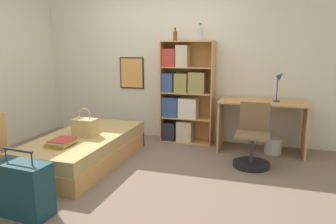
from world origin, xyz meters
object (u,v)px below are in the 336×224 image
at_px(bookcase, 182,95).
at_px(suitcase, 22,189).
at_px(bed, 85,149).
at_px(waste_bin, 273,146).
at_px(handbag, 85,127).
at_px(desk, 262,116).
at_px(desk_lamp, 279,81).
at_px(bottle_green, 175,36).
at_px(desk_chair, 252,147).
at_px(bottle_brown, 200,34).
at_px(book_stack_on_bed, 61,142).

bearing_deg(bookcase, suitcase, -106.42).
relative_size(bed, bookcase, 1.19).
relative_size(bookcase, waste_bin, 6.47).
height_order(bed, handbag, handbag).
bearing_deg(desk, desk_lamp, -1.30).
height_order(bookcase, waste_bin, bookcase).
bearing_deg(handbag, waste_bin, 26.35).
relative_size(suitcase, bottle_green, 3.16).
xyz_separation_m(bed, desk_lamp, (2.50, 1.24, 0.89)).
bearing_deg(waste_bin, desk_chair, -114.33).
height_order(bottle_green, waste_bin, bottle_green).
relative_size(bookcase, bottle_brown, 6.19).
xyz_separation_m(handbag, waste_bin, (2.44, 1.21, -0.40)).
relative_size(suitcase, desk, 0.52).
distance_m(bottle_green, bottle_brown, 0.41).
bearing_deg(bottle_brown, book_stack_on_bed, -124.93).
relative_size(desk_chair, waste_bin, 3.27).
xyz_separation_m(suitcase, bottle_green, (0.69, 2.81, 1.47)).
bearing_deg(bottle_brown, waste_bin, -9.59).
bearing_deg(desk, desk_chair, -97.58).
bearing_deg(suitcase, desk_lamp, 48.94).
bearing_deg(bottle_brown, bed, -133.15).
height_order(desk, desk_chair, desk_chair).
distance_m(bookcase, bottle_green, 0.96).
xyz_separation_m(bed, handbag, (0.04, -0.03, 0.32)).
bearing_deg(handbag, bed, 148.51).
height_order(desk_chair, waste_bin, desk_chair).
distance_m(book_stack_on_bed, desk_lamp, 3.12).
bearing_deg(desk_chair, suitcase, -135.29).
relative_size(book_stack_on_bed, bookcase, 0.21).
relative_size(bed, bottle_brown, 7.36).
bearing_deg(bed, bottle_green, 57.63).
xyz_separation_m(book_stack_on_bed, desk_lamp, (2.52, 1.73, 0.65)).
xyz_separation_m(desk_chair, waste_bin, (0.27, 0.61, -0.15)).
bearing_deg(desk, bottle_green, 173.77).
relative_size(handbag, book_stack_on_bed, 1.07).
relative_size(suitcase, bottle_brown, 2.45).
xyz_separation_m(handbag, desk_chair, (2.16, 0.60, -0.25)).
height_order(suitcase, bottle_green, bottle_green).
bearing_deg(bottle_green, bed, -122.37).
xyz_separation_m(handbag, book_stack_on_bed, (-0.05, -0.46, -0.08)).
xyz_separation_m(handbag, desk, (2.25, 1.27, 0.03)).
relative_size(bed, desk, 1.55).
bearing_deg(book_stack_on_bed, handbag, 83.55).
bearing_deg(desk_lamp, suitcase, -131.06).
bearing_deg(handbag, suitcase, -83.89).
relative_size(bookcase, desk_chair, 1.98).
distance_m(bottle_brown, desk_lamp, 1.39).
bearing_deg(suitcase, bed, 97.65).
bearing_deg(desk, bed, -151.53).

